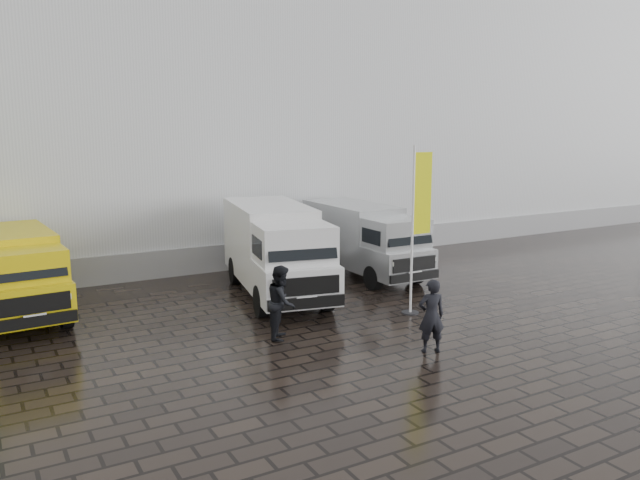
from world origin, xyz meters
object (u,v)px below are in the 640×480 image
at_px(flagpole, 418,221).
at_px(person_tent, 282,302).
at_px(van_yellow, 17,276).
at_px(wheelie_bin, 387,242).
at_px(van_white, 276,252).
at_px(person_front, 431,316).
at_px(van_silver, 364,241).

xyz_separation_m(flagpole, person_tent, (-4.35, -0.10, -1.73)).
bearing_deg(van_yellow, wheelie_bin, 5.02).
relative_size(van_white, person_front, 3.68).
relative_size(van_white, van_silver, 1.12).
height_order(flagpole, person_front, flagpole).
xyz_separation_m(van_silver, person_front, (-2.95, -7.33, -0.38)).
xyz_separation_m(wheelie_bin, person_front, (-5.93, -10.04, 0.35)).
xyz_separation_m(van_yellow, person_tent, (5.68, -5.16, -0.27)).
relative_size(van_yellow, van_white, 0.80).
bearing_deg(person_tent, wheelie_bin, -15.90).
distance_m(wheelie_bin, person_front, 11.66).
distance_m(van_silver, person_front, 7.91).
height_order(wheelie_bin, person_tent, person_tent).
relative_size(van_yellow, flagpole, 1.09).
bearing_deg(wheelie_bin, van_white, -164.90).
bearing_deg(person_front, person_tent, -26.48).
height_order(van_silver, person_tent, van_silver).
xyz_separation_m(van_silver, person_tent, (-5.60, -4.68, -0.33)).
bearing_deg(person_front, van_silver, -93.37).
height_order(van_silver, wheelie_bin, van_silver).
bearing_deg(person_tent, van_white, 9.74).
bearing_deg(van_white, van_yellow, -179.32).
distance_m(van_white, person_front, 6.52).
bearing_deg(wheelie_bin, van_yellow, 176.39).
height_order(van_yellow, wheelie_bin, van_yellow).
relative_size(van_silver, flagpole, 1.22).
distance_m(van_yellow, van_white, 7.46).
relative_size(van_white, wheelie_bin, 6.08).
relative_size(flagpole, person_front, 2.70).
relative_size(van_white, person_tent, 3.48).
xyz_separation_m(van_yellow, van_silver, (11.28, -0.49, 0.06)).
relative_size(van_yellow, person_tent, 2.78).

